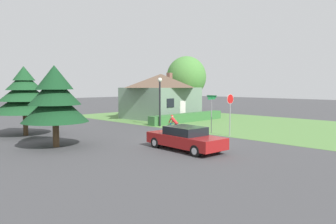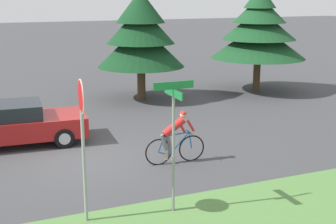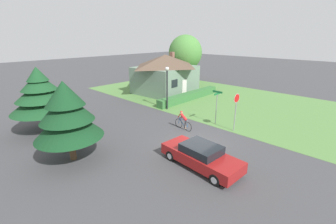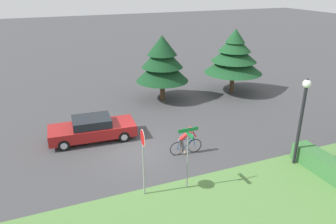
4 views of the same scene
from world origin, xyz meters
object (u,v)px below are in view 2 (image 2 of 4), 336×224
Objects in this scene: stop_sign at (82,124)px; street_name_sign at (173,124)px; conifer_tall_far at (259,30)px; conifer_tall_near at (141,34)px; cyclist at (175,138)px; sedan_left_lane at (8,125)px.

stop_sign is 1.05× the size of street_name_sign.
conifer_tall_near is at bearing -94.94° from conifer_tall_far.
cyclist is at bearing -46.73° from stop_sign.
cyclist is (3.47, 4.19, 0.05)m from sedan_left_lane.
street_name_sign is 13.76m from conifer_tall_far.
conifer_tall_near is at bearing 79.85° from cyclist.
conifer_tall_far is at bearing 85.06° from conifer_tall_near.
sedan_left_lane is 8.00m from conifer_tall_near.
cyclist is 0.35× the size of conifer_tall_far.
stop_sign is 1.89m from street_name_sign.
street_name_sign reaches higher than cyclist.
sedan_left_lane is 1.68× the size of street_name_sign.
street_name_sign is (6.25, 2.95, 1.32)m from sedan_left_lane.
stop_sign is 14.83m from conifer_tall_far.
stop_sign is (2.50, -3.10, 1.41)m from cyclist.
sedan_left_lane is at bearing -70.52° from conifer_tall_far.
conifer_tall_far reaches higher than stop_sign.
conifer_tall_near is at bearing -20.64° from stop_sign.
sedan_left_lane is 1.01× the size of conifer_tall_near.
conifer_tall_near is at bearing 164.06° from street_name_sign.
street_name_sign is (2.78, -1.24, 1.27)m from cyclist.
stop_sign is at bearing -98.58° from street_name_sign.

